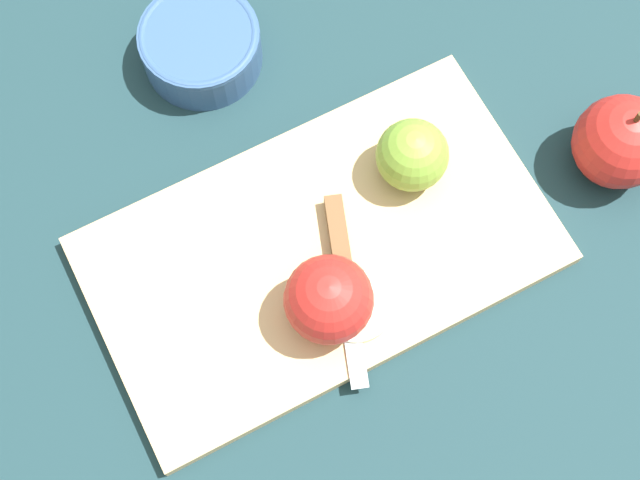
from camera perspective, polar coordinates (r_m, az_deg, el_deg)
ground_plane at (r=0.81m, az=0.00°, el=-0.85°), size 4.00×4.00×0.00m
cutting_board at (r=0.81m, az=0.00°, el=-0.67°), size 0.45×0.30×0.02m
apple_half_left at (r=0.80m, az=5.92°, el=5.44°), size 0.07×0.07×0.07m
apple_half_right at (r=0.74m, az=0.59°, el=-3.84°), size 0.08×0.08×0.08m
knife at (r=0.79m, az=1.29°, el=-0.78°), size 0.10×0.16×0.02m
apple_slice at (r=0.78m, az=2.27°, el=-4.26°), size 0.07×0.07×0.01m
apple_whole at (r=0.85m, az=18.66°, el=5.96°), size 0.09×0.09×0.10m
bowl at (r=0.88m, az=-7.65°, el=12.28°), size 0.12×0.12×0.05m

